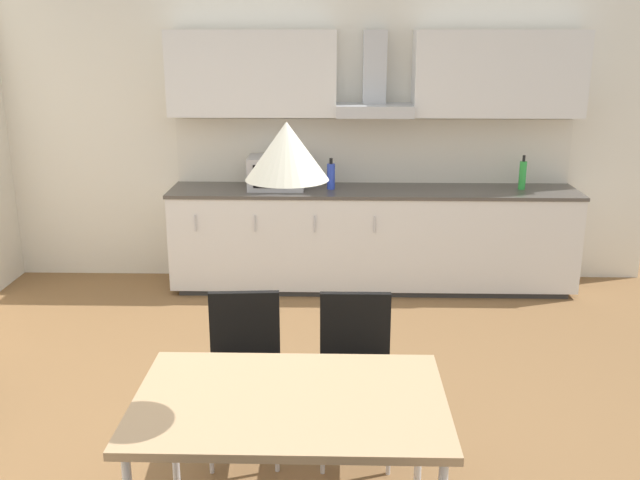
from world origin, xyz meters
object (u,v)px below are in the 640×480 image
object	(u,v)px
chair_far_left	(245,358)
chair_far_right	(355,359)
dining_table	(290,408)
pendant_lamp	(287,151)
bottle_blue	(331,176)
bottle_green	(523,175)
microwave	(277,173)

from	to	relation	value
chair_far_left	chair_far_right	distance (m)	0.59
dining_table	chair_far_right	size ratio (longest dim) A/B	1.50
chair_far_right	pendant_lamp	world-z (taller)	pendant_lamp
chair_far_left	pendant_lamp	bearing A→B (deg)	-69.57
dining_table	bottle_blue	bearing A→B (deg)	87.71
bottle_green	pendant_lamp	distance (m)	3.92
chair_far_right	chair_far_left	bearing A→B (deg)	-179.98
microwave	pendant_lamp	distance (m)	3.48
microwave	dining_table	distance (m)	3.42
chair_far_right	bottle_green	bearing A→B (deg)	60.25
bottle_green	chair_far_right	distance (m)	3.04
bottle_blue	bottle_green	distance (m)	1.65
microwave	chair_far_right	bearing A→B (deg)	-76.28
dining_table	pendant_lamp	size ratio (longest dim) A/B	4.08
bottle_green	dining_table	size ratio (longest dim) A/B	0.23
microwave	dining_table	world-z (taller)	microwave
bottle_blue	dining_table	xyz separation A→B (m)	(-0.14, -3.38, -0.32)
microwave	bottle_blue	size ratio (longest dim) A/B	1.79
bottle_blue	bottle_green	bearing A→B (deg)	0.99
microwave	dining_table	bearing A→B (deg)	-84.33
bottle_blue	dining_table	size ratio (longest dim) A/B	0.21
bottle_green	dining_table	bearing A→B (deg)	-117.60
bottle_blue	chair_far_left	bearing A→B (deg)	-99.57
bottle_blue	chair_far_right	bearing A→B (deg)	-86.48
chair_far_right	dining_table	bearing A→B (deg)	-110.04
bottle_blue	chair_far_left	world-z (taller)	bottle_blue
bottle_blue	microwave	bearing A→B (deg)	-179.87
microwave	pendant_lamp	xyz separation A→B (m)	(0.34, -3.38, 0.74)
dining_table	chair_far_left	xyz separation A→B (m)	(-0.30, 0.80, -0.16)
microwave	bottle_blue	world-z (taller)	microwave
bottle_green	dining_table	distance (m)	3.86
pendant_lamp	bottle_green	bearing A→B (deg)	62.40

